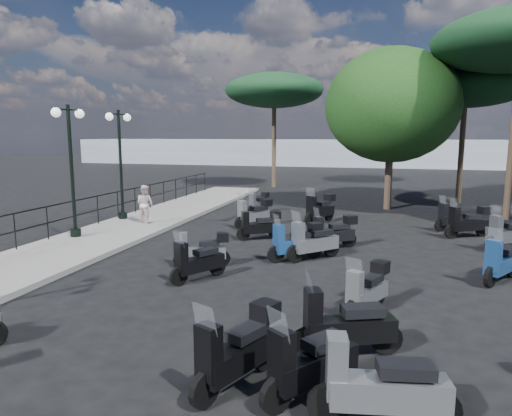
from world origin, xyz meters
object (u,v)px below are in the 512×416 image
(pine_0, at_px, (466,87))
(pine_2, at_px, (274,91))
(lamp_post_2, at_px, (120,158))
(scooter_22, at_px, (468,223))
(scooter_23, at_px, (454,218))
(scooter_5, at_px, (259,203))
(scooter_20, at_px, (345,327))
(broadleaf_tree, at_px, (392,106))
(scooter_13, at_px, (380,388))
(scooter_16, at_px, (333,233))
(scooter_17, at_px, (320,209))
(scooter_11, at_px, (254,214))
(scooter_14, at_px, (310,364))
(scooter_21, at_px, (367,290))
(scooter_15, at_px, (296,243))
(pedestrian_far, at_px, (145,204))
(scooter_3, at_px, (202,250))
(lamp_post_1, at_px, (71,163))
(scooter_4, at_px, (260,226))
(scooter_27, at_px, (501,262))
(scooter_9, at_px, (197,263))
(scooter_29, at_px, (508,234))
(scooter_8, at_px, (238,351))
(scooter_10, at_px, (313,242))

(pine_0, relative_size, pine_2, 0.93)
(lamp_post_2, height_order, scooter_22, lamp_post_2)
(scooter_23, bearing_deg, scooter_5, 45.44)
(scooter_20, distance_m, pine_2, 24.95)
(scooter_5, distance_m, broadleaf_tree, 7.68)
(scooter_13, xyz_separation_m, pine_0, (3.85, 20.54, 5.45))
(scooter_16, bearing_deg, scooter_20, 151.29)
(scooter_5, distance_m, scooter_20, 13.78)
(scooter_16, distance_m, broadleaf_tree, 9.72)
(lamp_post_2, bearing_deg, scooter_17, 25.65)
(scooter_11, bearing_deg, scooter_14, 146.41)
(scooter_23, bearing_deg, scooter_21, 131.28)
(scooter_15, xyz_separation_m, scooter_22, (5.20, 4.48, 0.01))
(pedestrian_far, bearing_deg, scooter_15, 167.26)
(scooter_11, height_order, scooter_23, scooter_11)
(scooter_14, relative_size, scooter_23, 0.97)
(scooter_3, distance_m, scooter_5, 8.81)
(lamp_post_1, xyz_separation_m, scooter_21, (9.64, -3.91, -2.15))
(scooter_3, bearing_deg, scooter_17, -41.33)
(scooter_11, height_order, scooter_13, scooter_13)
(scooter_4, xyz_separation_m, scooter_22, (6.86, 2.23, 0.05))
(scooter_27, xyz_separation_m, broadleaf_tree, (-2.55, 10.76, 4.37))
(lamp_post_1, distance_m, broadleaf_tree, 14.23)
(scooter_11, relative_size, scooter_27, 0.96)
(pedestrian_far, xyz_separation_m, pine_2, (1.68, 14.60, 5.55))
(scooter_14, bearing_deg, scooter_5, -34.58)
(lamp_post_1, height_order, scooter_9, lamp_post_1)
(scooter_5, bearing_deg, scooter_29, 173.67)
(scooter_3, xyz_separation_m, scooter_16, (3.18, 2.95, 0.04))
(scooter_8, bearing_deg, pine_0, -82.51)
(scooter_14, xyz_separation_m, scooter_21, (0.63, 3.24, -0.01))
(scooter_11, height_order, scooter_16, scooter_11)
(lamp_post_1, bearing_deg, pedestrian_far, 78.56)
(scooter_4, xyz_separation_m, pine_2, (-3.20, 15.63, 5.96))
(scooter_9, height_order, broadleaf_tree, broadleaf_tree)
(scooter_10, relative_size, scooter_13, 0.80)
(lamp_post_2, relative_size, scooter_3, 3.02)
(scooter_8, distance_m, scooter_10, 6.88)
(scooter_15, bearing_deg, scooter_14, 152.35)
(scooter_16, height_order, scooter_17, scooter_17)
(scooter_5, height_order, scooter_20, scooter_20)
(scooter_3, xyz_separation_m, scooter_15, (2.30, 1.32, 0.06))
(scooter_22, bearing_deg, pine_2, 7.19)
(scooter_16, bearing_deg, scooter_14, 147.74)
(pedestrian_far, relative_size, scooter_13, 0.80)
(lamp_post_2, xyz_separation_m, broadleaf_tree, (10.42, 6.35, 2.23))
(scooter_10, bearing_deg, pine_0, -70.08)
(scooter_21, relative_size, pine_0, 0.21)
(scooter_21, bearing_deg, scooter_15, -34.20)
(scooter_5, distance_m, scooter_22, 8.83)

